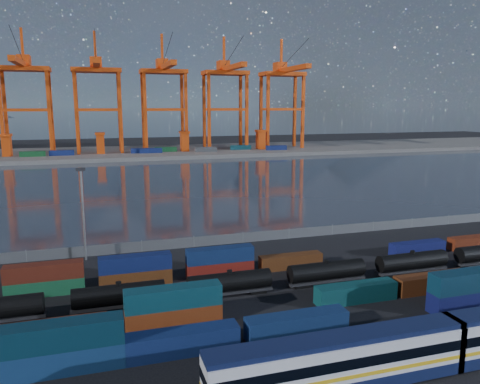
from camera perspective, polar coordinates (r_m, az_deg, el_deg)
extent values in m
plane|color=black|center=(69.88, 7.43, -12.45)|extent=(700.00, 700.00, 0.00)
plane|color=#2A313E|center=(167.82, -7.56, 1.12)|extent=(700.00, 700.00, 0.00)
cube|color=#514F4C|center=(271.00, -11.31, 4.78)|extent=(700.00, 70.00, 2.00)
cone|color=#1E2630|center=(1683.51, -24.02, 17.60)|extent=(1100.00, 1100.00, 520.00)
cone|color=#1E2630|center=(1686.09, -9.69, 17.29)|extent=(1040.00, 1040.00, 460.00)
cone|color=#1E2630|center=(1780.46, 3.73, 15.75)|extent=(960.00, 960.00, 380.00)
cone|color=#1E2630|center=(1928.77, 13.78, 13.88)|extent=(840.00, 840.00, 300.00)
cube|color=silver|center=(48.58, 12.10, -19.43)|extent=(26.76, 3.21, 4.07)
cube|color=#0F173A|center=(49.67, 12.00, -21.58)|extent=(26.76, 3.28, 1.28)
cube|color=#0F173A|center=(47.48, 12.21, -17.02)|extent=(26.76, 2.89, 0.54)
cube|color=gold|center=(49.01, 12.06, -20.30)|extent=(26.78, 3.31, 0.39)
cube|color=black|center=(48.37, 12.12, -18.99)|extent=(26.78, 3.31, 1.07)
cube|color=black|center=(54.63, 21.13, -19.62)|extent=(3.21, 2.14, 0.75)
cube|color=black|center=(59.02, 26.97, -17.71)|extent=(3.21, 2.14, 0.75)
cube|color=navy|center=(54.39, -20.85, -18.55)|extent=(12.61, 2.56, 2.73)
cube|color=#0B2839|center=(53.15, -21.05, -15.96)|extent=(12.61, 2.56, 2.73)
cube|color=navy|center=(54.79, -6.97, -17.66)|extent=(12.61, 2.56, 2.73)
cube|color=navy|center=(58.41, 6.93, -15.78)|extent=(12.61, 2.56, 2.73)
cube|color=#0F134C|center=(72.02, 26.35, -11.62)|extent=(12.61, 2.56, 2.73)
cube|color=#0C2C41|center=(71.09, 26.53, -9.57)|extent=(12.61, 2.56, 2.73)
cube|color=#562211|center=(60.50, -21.65, -15.59)|extent=(11.95, 2.43, 2.59)
cube|color=maroon|center=(60.77, -8.07, -14.79)|extent=(11.95, 2.43, 2.59)
cube|color=#0E3B48|center=(59.72, -8.13, -12.54)|extent=(11.95, 2.43, 2.59)
cube|color=#0D4145|center=(69.06, 13.94, -11.81)|extent=(11.95, 2.43, 2.59)
cube|color=#572811|center=(76.12, 22.34, -10.18)|extent=(11.95, 2.43, 2.59)
cube|color=#165431|center=(74.89, -22.65, -10.63)|extent=(10.91, 2.22, 2.36)
cube|color=#551C11|center=(74.10, -22.78, -8.92)|extent=(10.91, 2.22, 2.36)
cube|color=#542A10|center=(74.59, -12.57, -10.13)|extent=(10.91, 2.22, 2.36)
cube|color=#101B50|center=(73.80, -12.65, -8.41)|extent=(10.91, 2.22, 2.36)
cube|color=maroon|center=(76.61, -2.44, -9.32)|extent=(10.91, 2.22, 2.36)
cube|color=navy|center=(75.85, -2.45, -7.64)|extent=(10.91, 2.22, 2.36)
cube|color=#522910|center=(80.44, 6.21, -8.39)|extent=(10.91, 2.22, 2.36)
cube|color=navy|center=(93.07, 20.81, -6.40)|extent=(10.91, 2.22, 2.36)
cube|color=maroon|center=(101.39, 26.65, -5.48)|extent=(10.91, 2.22, 2.36)
cube|color=black|center=(67.80, -24.31, -13.83)|extent=(2.34, 1.68, 0.56)
cylinder|color=black|center=(66.44, -14.53, -11.95)|extent=(12.16, 2.71, 2.71)
cylinder|color=black|center=(65.89, -14.59, -10.75)|extent=(0.75, 0.75, 0.47)
cube|color=black|center=(67.02, -14.47, -13.14)|extent=(12.63, 1.87, 0.37)
cube|color=black|center=(67.18, -18.15, -13.63)|extent=(2.34, 1.68, 0.56)
cube|color=black|center=(67.42, -10.79, -13.18)|extent=(2.34, 1.68, 0.56)
cylinder|color=black|center=(68.65, -1.27, -10.86)|extent=(12.16, 2.71, 2.71)
cylinder|color=black|center=(68.12, -1.28, -9.68)|extent=(0.75, 0.75, 0.47)
cube|color=black|center=(69.21, -1.27, -12.01)|extent=(12.63, 1.87, 0.37)
cube|color=black|center=(68.42, -4.74, -12.66)|extent=(2.34, 1.68, 0.56)
cube|color=black|center=(70.53, 2.10, -11.90)|extent=(2.34, 1.68, 0.56)
cylinder|color=black|center=(74.11, 10.49, -9.39)|extent=(12.16, 2.71, 2.71)
cylinder|color=black|center=(73.62, 10.53, -8.30)|extent=(0.75, 0.75, 0.47)
cube|color=black|center=(74.63, 10.46, -10.47)|extent=(12.63, 1.87, 0.37)
cube|color=black|center=(73.01, 7.46, -11.18)|extent=(2.34, 1.68, 0.56)
cube|color=black|center=(76.70, 13.28, -10.30)|extent=(2.34, 1.68, 0.56)
cylinder|color=black|center=(82.17, 20.22, -7.88)|extent=(12.16, 2.71, 2.71)
cylinder|color=black|center=(81.72, 20.29, -6.88)|extent=(0.75, 0.75, 0.47)
cube|color=black|center=(82.63, 20.15, -8.86)|extent=(12.63, 1.87, 0.37)
cube|color=black|center=(80.37, 17.71, -9.55)|extent=(2.34, 1.68, 0.56)
cube|color=black|center=(85.28, 22.42, -8.68)|extent=(2.34, 1.68, 0.56)
cube|color=black|center=(89.82, 25.95, -8.00)|extent=(2.34, 1.68, 0.56)
cube|color=#595B5E|center=(94.25, 0.36, -5.60)|extent=(160.00, 0.06, 2.00)
cylinder|color=slate|center=(91.11, -24.60, -7.09)|extent=(0.12, 0.12, 2.20)
cylinder|color=slate|center=(90.25, -18.26, -6.82)|extent=(0.12, 0.12, 2.20)
cylinder|color=slate|center=(90.49, -11.89, -6.46)|extent=(0.12, 0.12, 2.20)
cylinder|color=slate|center=(91.83, -5.64, -6.02)|extent=(0.12, 0.12, 2.20)
cylinder|color=slate|center=(94.22, 0.36, -5.54)|extent=(0.12, 0.12, 2.20)
cylinder|color=slate|center=(97.58, 5.99, -5.03)|extent=(0.12, 0.12, 2.20)
cylinder|color=slate|center=(101.81, 11.19, -4.52)|extent=(0.12, 0.12, 2.20)
cylinder|color=slate|center=(106.81, 15.94, -4.02)|extent=(0.12, 0.12, 2.20)
cylinder|color=slate|center=(112.49, 20.23, -3.54)|extent=(0.12, 0.12, 2.20)
cylinder|color=slate|center=(118.73, 24.08, -3.10)|extent=(0.12, 0.12, 2.20)
cylinder|color=slate|center=(86.55, -18.55, -2.83)|extent=(0.36, 0.36, 16.00)
cube|color=black|center=(85.10, -18.87, 2.62)|extent=(1.60, 0.40, 0.60)
cube|color=#DB430F|center=(261.07, -27.09, 8.39)|extent=(1.61, 1.61, 45.23)
cube|color=#DB430F|center=(272.97, -26.67, 8.47)|extent=(1.61, 1.61, 45.23)
cube|color=#DB430F|center=(258.28, -22.21, 8.75)|extent=(1.61, 1.61, 45.23)
cube|color=#DB430F|center=(270.30, -22.00, 8.81)|extent=(1.61, 1.61, 45.23)
cube|color=#DB430F|center=(259.41, -24.71, 9.07)|extent=(22.11, 1.41, 1.41)
cube|color=#DB430F|center=(271.38, -24.38, 9.12)|extent=(22.11, 1.41, 1.41)
cube|color=#DB430F|center=(266.00, -24.88, 13.47)|extent=(25.13, 14.07, 2.21)
cube|color=#DB430F|center=(254.22, -25.28, 14.08)|extent=(3.02, 48.25, 2.51)
cube|color=#DB430F|center=(270.32, -24.85, 14.38)|extent=(6.03, 8.04, 5.03)
cube|color=#DB430F|center=(269.07, -25.03, 16.00)|extent=(1.21, 1.21, 16.08)
cylinder|color=black|center=(252.49, -25.48, 15.70)|extent=(0.24, 41.37, 13.65)
cube|color=#DB430F|center=(257.51, -19.32, 8.93)|extent=(1.61, 1.61, 45.23)
cube|color=#DB430F|center=(269.57, -19.24, 8.98)|extent=(1.61, 1.61, 45.23)
cube|color=#DB430F|center=(257.70, -14.35, 9.19)|extent=(1.61, 1.61, 45.23)
cube|color=#DB430F|center=(269.75, -14.49, 9.23)|extent=(1.61, 1.61, 45.23)
cube|color=#DB430F|center=(257.34, -16.86, 9.57)|extent=(22.11, 1.41, 1.41)
cube|color=#DB430F|center=(269.40, -16.89, 9.59)|extent=(22.11, 1.41, 1.41)
cube|color=#DB430F|center=(263.98, -17.12, 14.00)|extent=(25.13, 14.07, 2.21)
cube|color=#DB430F|center=(252.10, -17.13, 14.64)|extent=(3.02, 48.25, 2.51)
cube|color=#DB430F|center=(268.34, -17.18, 14.90)|extent=(6.03, 8.04, 5.03)
cube|color=#DB430F|center=(267.08, -17.27, 16.55)|extent=(1.21, 1.21, 16.08)
cylinder|color=black|center=(250.36, -17.22, 16.29)|extent=(0.24, 41.37, 13.65)
cube|color=#DB430F|center=(258.69, -11.46, 9.31)|extent=(1.61, 1.61, 45.23)
cube|color=#DB430F|center=(270.69, -11.73, 9.34)|extent=(1.61, 1.61, 45.23)
cube|color=#DB430F|center=(261.85, -6.58, 9.46)|extent=(1.61, 1.61, 45.23)
cube|color=#DB430F|center=(273.71, -7.05, 9.49)|extent=(1.61, 1.61, 45.23)
cube|color=#DB430F|center=(260.01, -9.02, 9.89)|extent=(22.11, 1.41, 1.41)
cube|color=#DB430F|center=(271.95, -9.39, 9.90)|extent=(22.11, 1.41, 1.41)
cube|color=#DB430F|center=(266.58, -9.34, 14.27)|extent=(25.13, 14.07, 2.21)
cube|color=#DB430F|center=(254.82, -8.97, 14.92)|extent=(3.02, 48.25, 2.51)
cube|color=#DB430F|center=(270.89, -9.49, 15.17)|extent=(6.03, 8.04, 5.03)
cube|color=#DB430F|center=(269.65, -9.48, 16.80)|extent=(1.21, 1.21, 16.08)
cylinder|color=black|center=(253.10, -8.94, 16.55)|extent=(0.24, 41.37, 13.65)
cube|color=#DB430F|center=(264.53, -3.80, 9.51)|extent=(1.61, 1.61, 45.23)
cube|color=#DB430F|center=(276.28, -4.39, 9.55)|extent=(1.61, 1.61, 45.23)
cube|color=#DB430F|center=(270.50, 0.83, 9.56)|extent=(1.61, 1.61, 45.23)
cube|color=#DB430F|center=(282.00, 0.06, 9.60)|extent=(1.61, 1.61, 45.23)
cube|color=#DB430F|center=(267.27, -1.46, 10.03)|extent=(22.11, 1.41, 1.41)
cube|color=#DB430F|center=(278.90, -2.14, 10.05)|extent=(22.11, 1.41, 1.41)
cube|color=#DB430F|center=(273.67, -1.84, 14.30)|extent=(25.13, 14.07, 2.21)
cube|color=#DB430F|center=(262.23, -1.12, 14.91)|extent=(3.02, 48.25, 2.51)
cube|color=#DB430F|center=(277.87, -2.07, 15.18)|extent=(6.03, 8.04, 5.03)
cube|color=#DB430F|center=(276.66, -1.97, 16.77)|extent=(1.21, 1.21, 16.08)
cylinder|color=black|center=(260.56, -0.97, 16.49)|extent=(0.24, 41.37, 13.65)
cube|color=#DB430F|center=(274.74, 3.42, 9.56)|extent=(1.61, 1.61, 45.23)
cube|color=#DB430F|center=(286.07, 2.56, 9.60)|extent=(1.61, 1.61, 45.23)
cube|color=#DB430F|center=(283.23, 7.67, 9.51)|extent=(1.61, 1.61, 45.23)
cube|color=#DB430F|center=(294.24, 6.68, 9.57)|extent=(1.61, 1.61, 45.23)
cube|color=#DB430F|center=(278.77, 5.59, 10.00)|extent=(22.11, 1.41, 1.41)
cube|color=#DB430F|center=(289.94, 4.66, 10.04)|extent=(22.11, 1.41, 1.41)
cube|color=#DB430F|center=(284.91, 5.18, 14.12)|extent=(25.13, 14.07, 2.21)
cube|color=#DB430F|center=(273.94, 6.18, 14.67)|extent=(3.02, 48.25, 2.51)
cube|color=#DB430F|center=(288.95, 4.89, 14.97)|extent=(6.03, 8.04, 5.03)
cube|color=#DB430F|center=(287.78, 5.07, 16.49)|extent=(1.21, 1.21, 16.08)
cylinder|color=black|center=(272.34, 6.41, 16.17)|extent=(0.24, 41.37, 13.65)
cube|color=navy|center=(255.68, -10.82, 4.98)|extent=(12.00, 2.44, 2.60)
cube|color=navy|center=(269.11, 4.46, 5.40)|extent=(12.00, 2.44, 2.60)
cube|color=navy|center=(256.64, -11.82, 4.96)|extent=(12.00, 2.44, 2.60)
cube|color=#3F4244|center=(258.68, -4.20, 5.20)|extent=(12.00, 2.44, 2.60)
cube|color=#144C23|center=(255.51, -23.97, 4.26)|extent=(12.00, 2.44, 2.60)
cube|color=navy|center=(255.56, -20.91, 4.47)|extent=(12.00, 2.44, 2.60)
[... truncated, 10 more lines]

